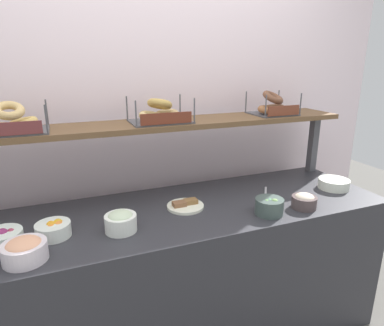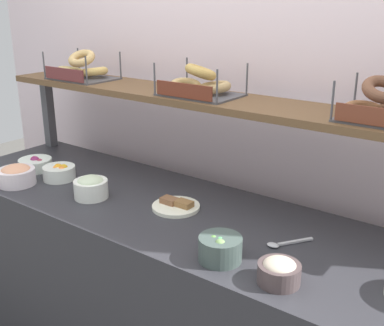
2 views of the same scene
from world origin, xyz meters
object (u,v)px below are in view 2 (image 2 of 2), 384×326
object	(u,v)px
bowl_fruit_salad	(59,172)
bowl_lox_spread	(16,175)
bowl_beet_salad	(35,164)
bowl_veggie_mix	(220,248)
serving_plate_white	(176,206)
serving_spoon_near_plate	(283,243)
bowl_tuna_salad	(279,271)
bagel_basket_sesame	(200,85)
bagel_basket_cinnamon_raisin	(380,107)
bowl_scallion_spread	(91,187)
bagel_basket_plain	(82,70)

from	to	relation	value
bowl_fruit_salad	bowl_lox_spread	distance (m)	0.20
bowl_beet_salad	bowl_veggie_mix	bearing A→B (deg)	-8.19
serving_plate_white	serving_spoon_near_plate	xyz separation A→B (m)	(0.50, -0.02, -0.00)
bowl_tuna_salad	bowl_fruit_salad	bearing A→B (deg)	172.26
bagel_basket_sesame	bagel_basket_cinnamon_raisin	size ratio (longest dim) A/B	1.18
bowl_tuna_salad	serving_spoon_near_plate	distance (m)	0.24
bowl_veggie_mix	serving_plate_white	xyz separation A→B (m)	(-0.38, 0.24, -0.03)
bowl_scallion_spread	bagel_basket_plain	bearing A→B (deg)	139.71
bowl_beet_salad	bagel_basket_sesame	size ratio (longest dim) A/B	0.50
serving_spoon_near_plate	bowl_beet_salad	bearing A→B (deg)	-178.40
bowl_lox_spread	serving_plate_white	distance (m)	0.80
bowl_fruit_salad	bowl_beet_salad	bearing A→B (deg)	176.43
bowl_veggie_mix	serving_plate_white	size ratio (longest dim) A/B	0.73
bowl_scallion_spread	bagel_basket_cinnamon_raisin	distance (m)	1.21
bagel_basket_plain	bagel_basket_cinnamon_raisin	distance (m)	1.50
serving_plate_white	bagel_basket_plain	size ratio (longest dim) A/B	0.60
bowl_beet_salad	bagel_basket_cinnamon_raisin	bearing A→B (deg)	11.21
bowl_lox_spread	serving_plate_white	world-z (taller)	bowl_lox_spread
serving_plate_white	bowl_fruit_salad	bearing A→B (deg)	-173.92
bagel_basket_sesame	bowl_beet_salad	bearing A→B (deg)	-159.61
bowl_beet_salad	serving_spoon_near_plate	world-z (taller)	bowl_beet_salad
bowl_scallion_spread	bowl_tuna_salad	xyz separation A→B (m)	(0.97, -0.11, -0.01)
bowl_tuna_salad	serving_spoon_near_plate	world-z (taller)	bowl_tuna_salad
bowl_scallion_spread	serving_spoon_near_plate	bearing A→B (deg)	7.34
bowl_tuna_salad	bagel_basket_plain	distance (m)	1.54
serving_plate_white	bagel_basket_plain	distance (m)	0.96
bowl_tuna_salad	bagel_basket_cinnamon_raisin	distance (m)	0.67
bowl_tuna_salad	serving_plate_white	xyz separation A→B (m)	(-0.59, 0.24, -0.03)
bowl_scallion_spread	serving_plate_white	bearing A→B (deg)	19.53
bowl_fruit_salad	bowl_tuna_salad	bearing A→B (deg)	-7.74
serving_plate_white	bagel_basket_plain	xyz separation A→B (m)	(-0.80, 0.24, 0.47)
bowl_lox_spread	serving_plate_white	xyz separation A→B (m)	(0.77, 0.23, -0.04)
bowl_tuna_salad	bagel_basket_plain	xyz separation A→B (m)	(-1.40, 0.48, 0.44)
bowl_fruit_salad	bowl_beet_salad	world-z (taller)	bowl_fruit_salad
serving_spoon_near_plate	bowl_scallion_spread	bearing A→B (deg)	-172.66
bowl_fruit_salad	bagel_basket_cinnamon_raisin	distance (m)	1.47
bagel_basket_plain	bagel_basket_sesame	size ratio (longest dim) A/B	1.00
bowl_veggie_mix	bagel_basket_cinnamon_raisin	distance (m)	0.73
bowl_scallion_spread	bowl_fruit_salad	world-z (taller)	bowl_scallion_spread
bowl_scallion_spread	serving_spoon_near_plate	size ratio (longest dim) A/B	0.98
bowl_tuna_salad	serving_plate_white	size ratio (longest dim) A/B	0.67
bowl_fruit_salad	bagel_basket_sesame	xyz separation A→B (m)	(0.61, 0.31, 0.44)
bowl_beet_salad	bowl_lox_spread	world-z (taller)	bowl_lox_spread
serving_spoon_near_plate	bagel_basket_plain	distance (m)	1.41
bowl_lox_spread	serving_spoon_near_plate	bearing A→B (deg)	9.57
bagel_basket_sesame	serving_plate_white	bearing A→B (deg)	-76.83
bowl_beet_salad	bowl_tuna_salad	size ratio (longest dim) A/B	1.24
bowl_lox_spread	bagel_basket_plain	xyz separation A→B (m)	(-0.03, 0.47, 0.43)
bowl_scallion_spread	serving_spoon_near_plate	xyz separation A→B (m)	(0.87, 0.11, -0.04)
serving_spoon_near_plate	bowl_tuna_salad	bearing A→B (deg)	-66.89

